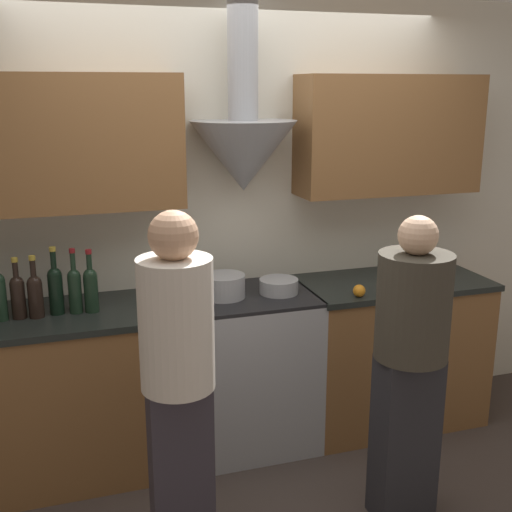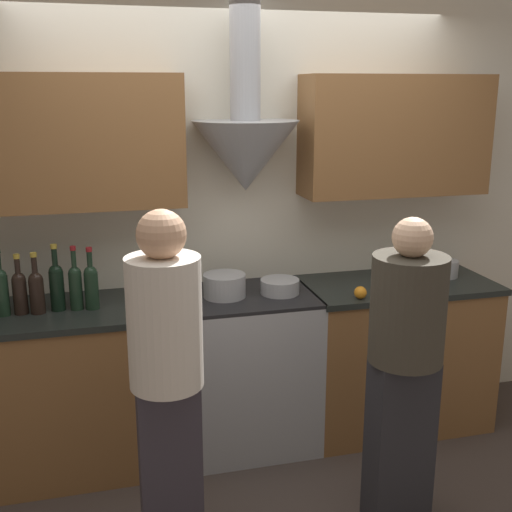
{
  "view_description": "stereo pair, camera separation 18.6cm",
  "coord_description": "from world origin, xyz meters",
  "px_view_note": "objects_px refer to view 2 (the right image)",
  "views": [
    {
      "loc": [
        -1.03,
        -3.01,
        2.08
      ],
      "look_at": [
        0.0,
        0.22,
        1.18
      ],
      "focal_mm": 45.0,
      "sensor_mm": 36.0,
      "label": 1
    },
    {
      "loc": [
        -0.85,
        -3.06,
        2.08
      ],
      "look_at": [
        0.0,
        0.22,
        1.18
      ],
      "focal_mm": 45.0,
      "sensor_mm": 36.0,
      "label": 2
    }
  ],
  "objects_px": {
    "orange_fruit": "(360,293)",
    "mixing_bowl": "(280,286)",
    "stock_pot": "(224,285)",
    "wine_bottle_5": "(20,290)",
    "wine_bottle_4": "(1,289)",
    "wine_bottle_8": "(76,285)",
    "wine_bottle_7": "(57,284)",
    "saucepan": "(444,268)",
    "person_foreground_left": "(167,376)",
    "wine_bottle_6": "(37,290)",
    "stove_range": "(252,368)",
    "person_foreground_right": "(404,363)",
    "wine_bottle_9": "(91,284)"
  },
  "relations": [
    {
      "from": "stock_pot",
      "to": "mixing_bowl",
      "type": "xyz_separation_m",
      "value": [
        0.32,
        -0.02,
        -0.02
      ]
    },
    {
      "from": "stove_range",
      "to": "mixing_bowl",
      "type": "height_order",
      "value": "mixing_bowl"
    },
    {
      "from": "stove_range",
      "to": "mixing_bowl",
      "type": "xyz_separation_m",
      "value": [
        0.16,
        -0.03,
        0.5
      ]
    },
    {
      "from": "stove_range",
      "to": "wine_bottle_6",
      "type": "relative_size",
      "value": 2.86
    },
    {
      "from": "wine_bottle_7",
      "to": "mixing_bowl",
      "type": "height_order",
      "value": "wine_bottle_7"
    },
    {
      "from": "wine_bottle_9",
      "to": "person_foreground_right",
      "type": "bearing_deg",
      "value": -31.86
    },
    {
      "from": "wine_bottle_6",
      "to": "stock_pot",
      "type": "xyz_separation_m",
      "value": [
        1.0,
        0.02,
        -0.06
      ]
    },
    {
      "from": "orange_fruit",
      "to": "saucepan",
      "type": "distance_m",
      "value": 0.73
    },
    {
      "from": "wine_bottle_7",
      "to": "saucepan",
      "type": "xyz_separation_m",
      "value": [
        2.31,
        0.04,
        -0.09
      ]
    },
    {
      "from": "stock_pot",
      "to": "person_foreground_right",
      "type": "height_order",
      "value": "person_foreground_right"
    },
    {
      "from": "wine_bottle_5",
      "to": "person_foreground_right",
      "type": "xyz_separation_m",
      "value": [
        1.75,
        -0.88,
        -0.22
      ]
    },
    {
      "from": "wine_bottle_7",
      "to": "person_foreground_left",
      "type": "bearing_deg",
      "value": -61.93
    },
    {
      "from": "wine_bottle_7",
      "to": "saucepan",
      "type": "height_order",
      "value": "wine_bottle_7"
    },
    {
      "from": "saucepan",
      "to": "person_foreground_left",
      "type": "xyz_separation_m",
      "value": [
        -1.84,
        -0.92,
        -0.09
      ]
    },
    {
      "from": "stove_range",
      "to": "wine_bottle_7",
      "type": "bearing_deg",
      "value": -179.69
    },
    {
      "from": "wine_bottle_8",
      "to": "stock_pot",
      "type": "height_order",
      "value": "wine_bottle_8"
    },
    {
      "from": "wine_bottle_5",
      "to": "wine_bottle_6",
      "type": "height_order",
      "value": "wine_bottle_6"
    },
    {
      "from": "wine_bottle_5",
      "to": "wine_bottle_8",
      "type": "relative_size",
      "value": 0.92
    },
    {
      "from": "wine_bottle_8",
      "to": "saucepan",
      "type": "xyz_separation_m",
      "value": [
        2.21,
        0.06,
        -0.08
      ]
    },
    {
      "from": "wine_bottle_6",
      "to": "wine_bottle_8",
      "type": "height_order",
      "value": "wine_bottle_8"
    },
    {
      "from": "person_foreground_left",
      "to": "mixing_bowl",
      "type": "bearing_deg",
      "value": 48.51
    },
    {
      "from": "wine_bottle_8",
      "to": "person_foreground_left",
      "type": "distance_m",
      "value": 0.95
    },
    {
      "from": "orange_fruit",
      "to": "mixing_bowl",
      "type": "bearing_deg",
      "value": 153.49
    },
    {
      "from": "stock_pot",
      "to": "wine_bottle_5",
      "type": "bearing_deg",
      "value": -179.64
    },
    {
      "from": "stock_pot",
      "to": "stove_range",
      "type": "bearing_deg",
      "value": 3.25
    },
    {
      "from": "wine_bottle_7",
      "to": "stock_pot",
      "type": "distance_m",
      "value": 0.9
    },
    {
      "from": "wine_bottle_8",
      "to": "stock_pot",
      "type": "relative_size",
      "value": 1.45
    },
    {
      "from": "wine_bottle_4",
      "to": "mixing_bowl",
      "type": "bearing_deg",
      "value": -0.47
    },
    {
      "from": "wine_bottle_4",
      "to": "wine_bottle_8",
      "type": "relative_size",
      "value": 1.02
    },
    {
      "from": "wine_bottle_7",
      "to": "person_foreground_left",
      "type": "xyz_separation_m",
      "value": [
        0.47,
        -0.88,
        -0.18
      ]
    },
    {
      "from": "wine_bottle_6",
      "to": "saucepan",
      "type": "bearing_deg",
      "value": 1.61
    },
    {
      "from": "wine_bottle_6",
      "to": "wine_bottle_9",
      "type": "xyz_separation_m",
      "value": [
        0.28,
        0.0,
        0.01
      ]
    },
    {
      "from": "wine_bottle_4",
      "to": "mixing_bowl",
      "type": "height_order",
      "value": "wine_bottle_4"
    },
    {
      "from": "wine_bottle_4",
      "to": "orange_fruit",
      "type": "relative_size",
      "value": 5.0
    },
    {
      "from": "wine_bottle_5",
      "to": "wine_bottle_6",
      "type": "bearing_deg",
      "value": -9.82
    },
    {
      "from": "stock_pot",
      "to": "person_foreground_right",
      "type": "relative_size",
      "value": 0.16
    },
    {
      "from": "mixing_bowl",
      "to": "saucepan",
      "type": "bearing_deg",
      "value": 3.61
    },
    {
      "from": "wine_bottle_9",
      "to": "stove_range",
      "type": "bearing_deg",
      "value": 1.84
    },
    {
      "from": "person_foreground_left",
      "to": "stove_range",
      "type": "bearing_deg",
      "value": 56.1
    },
    {
      "from": "stove_range",
      "to": "saucepan",
      "type": "height_order",
      "value": "saucepan"
    },
    {
      "from": "stove_range",
      "to": "wine_bottle_4",
      "type": "relative_size",
      "value": 2.64
    },
    {
      "from": "mixing_bowl",
      "to": "orange_fruit",
      "type": "bearing_deg",
      "value": -26.51
    },
    {
      "from": "stock_pot",
      "to": "wine_bottle_9",
      "type": "bearing_deg",
      "value": -178.48
    },
    {
      "from": "stove_range",
      "to": "wine_bottle_8",
      "type": "bearing_deg",
      "value": -178.88
    },
    {
      "from": "mixing_bowl",
      "to": "person_foreground_right",
      "type": "distance_m",
      "value": 0.94
    },
    {
      "from": "orange_fruit",
      "to": "wine_bottle_8",
      "type": "bearing_deg",
      "value": 171.96
    },
    {
      "from": "wine_bottle_6",
      "to": "wine_bottle_8",
      "type": "xyz_separation_m",
      "value": [
        0.2,
        0.01,
        0.01
      ]
    },
    {
      "from": "orange_fruit",
      "to": "person_foreground_right",
      "type": "relative_size",
      "value": 0.05
    },
    {
      "from": "stove_range",
      "to": "orange_fruit",
      "type": "height_order",
      "value": "orange_fruit"
    },
    {
      "from": "wine_bottle_8",
      "to": "person_foreground_left",
      "type": "bearing_deg",
      "value": -66.69
    }
  ]
}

